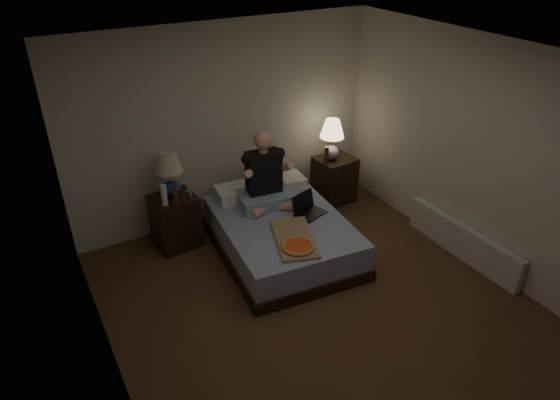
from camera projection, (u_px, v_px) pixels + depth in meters
floor at (324, 310)px, 5.07m from camera, size 4.00×4.50×0.00m
ceiling at (338, 64)px, 3.84m from camera, size 4.00×4.50×0.00m
wall_back at (226, 125)px, 6.15m from camera, size 4.00×0.00×2.50m
wall_left at (101, 273)px, 3.59m from camera, size 0.00×4.50×2.50m
wall_right at (484, 158)px, 5.32m from camera, size 0.00×4.50×2.50m
bed at (282, 236)px, 5.86m from camera, size 1.53×1.94×0.45m
nightstand_left at (176, 221)px, 5.95m from camera, size 0.54×0.49×0.65m
nightstand_right at (334, 179)px, 6.90m from camera, size 0.52×0.48×0.65m
lamp_left at (170, 174)px, 5.68m from camera, size 0.34×0.34×0.56m
lamp_right at (332, 140)px, 6.57m from camera, size 0.39×0.39×0.56m
water_bottle at (164, 195)px, 5.57m from camera, size 0.07×0.07×0.25m
soda_can at (189, 194)px, 5.75m from camera, size 0.07×0.07×0.10m
beer_bottle_left at (176, 196)px, 5.58m from camera, size 0.06×0.06×0.23m
beer_bottle_right at (326, 155)px, 6.56m from camera, size 0.06×0.06×0.23m
person at (265, 170)px, 5.81m from camera, size 0.72×0.59×0.93m
laptop at (311, 206)px, 5.78m from camera, size 0.41×0.37×0.24m
pizza_box at (298, 247)px, 5.19m from camera, size 0.63×0.85×0.08m
radiator at (462, 241)px, 5.80m from camera, size 0.10×1.60×0.40m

